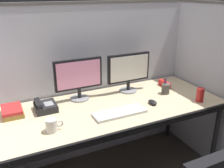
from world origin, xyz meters
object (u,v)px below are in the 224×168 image
Objects in this scene: monitor_right at (129,70)px; red_stapler at (164,84)px; monitor_left at (79,77)px; pen_cup at (166,89)px; keyboard_main at (120,113)px; computer_mouse at (153,102)px; soda_can at (200,95)px; coffee_mug at (52,125)px; desk at (115,111)px; book_stack at (13,111)px; desk_phone at (45,107)px.

monitor_right is 2.87× the size of red_stapler.
pen_cup is (0.78, -0.23, -0.17)m from monitor_left.
keyboard_main is 0.76m from red_stapler.
soda_can reaches higher than computer_mouse.
monitor_left is 2.87× the size of red_stapler.
computer_mouse is (0.34, 0.04, 0.01)m from keyboard_main.
coffee_mug is 1.03× the size of soda_can.
pen_cup reaches higher than red_stapler.
soda_can is (0.17, -0.27, 0.01)m from pen_cup.
monitor_right reaches higher than keyboard_main.
monitor_left reaches higher than desk.
monitor_right is 2.83× the size of pen_cup.
computer_mouse is at bearing -139.70° from red_stapler.
monitor_right is 1.08m from book_stack.
computer_mouse is (0.31, -0.10, 0.07)m from desk.
keyboard_main is at bearing 2.45° from coffee_mug.
red_stapler is 0.79× the size of desk_phone.
coffee_mug is (-0.35, -0.43, -0.17)m from monitor_left.
pen_cup is 1.14m from coffee_mug.
soda_can is at bearing -6.93° from keyboard_main.
book_stack reaches higher than red_stapler.
red_stapler is (0.39, -0.05, -0.19)m from monitor_right.
red_stapler is (0.88, -0.08, -0.19)m from monitor_left.
monitor_left is at bearing 163.63° from pen_cup.
desk is at bearing -137.23° from monitor_right.
desk is 4.42× the size of keyboard_main.
desk_phone is (-0.55, 0.18, 0.08)m from desk.
pen_cup is at bearing -7.29° from desk_phone.
book_stack is at bearing 165.01° from desk.
book_stack is at bearing -174.65° from monitor_left.
pen_cup is at bearing 10.32° from coffee_mug.
computer_mouse is 0.64× the size of red_stapler.
desk_phone is (-1.11, 0.14, -0.02)m from pen_cup.
monitor_right is at bearing 52.94° from keyboard_main.
monitor_right is 3.41× the size of coffee_mug.
desk is at bearing 78.55° from keyboard_main.
coffee_mug is (-0.54, -0.02, 0.04)m from keyboard_main.
desk is 0.33m from computer_mouse.
monitor_left is 0.60m from book_stack.
monitor_right is 0.44m from red_stapler.
pen_cup reaches higher than desk_phone.
pen_cup is at bearing -123.85° from red_stapler.
monitor_right is 0.84m from desk_phone.
red_stapler reaches higher than computer_mouse.
desk_phone is (-0.33, -0.09, -0.18)m from monitor_left.
monitor_right is 4.48× the size of computer_mouse.
book_stack is (-0.23, 0.38, -0.02)m from coffee_mug.
red_stapler is (0.34, 0.29, 0.01)m from computer_mouse.
keyboard_main is at bearing -31.67° from desk_phone.
desk is 0.44m from monitor_right.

